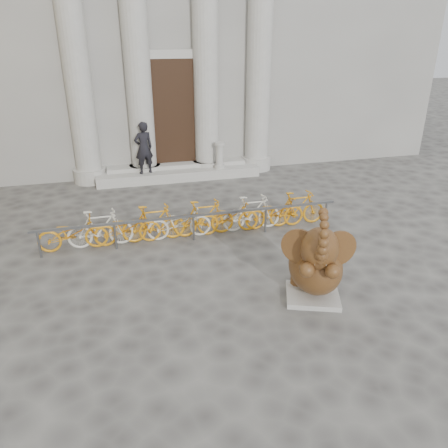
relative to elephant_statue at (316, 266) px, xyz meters
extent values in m
plane|color=#474442|center=(-1.33, -0.63, -0.78)|extent=(80.00, 80.00, 0.00)
cube|color=gray|center=(-1.33, 14.37, 5.22)|extent=(22.00, 10.00, 12.00)
cube|color=black|center=(-1.33, 9.29, 1.52)|extent=(2.40, 0.16, 4.00)
cylinder|color=#A8A59E|center=(-4.53, 9.17, 3.22)|extent=(0.90, 0.90, 8.00)
cylinder|color=#A8A59E|center=(-2.53, 9.17, 3.22)|extent=(0.90, 0.90, 8.00)
cylinder|color=#A8A59E|center=(-0.13, 9.17, 3.22)|extent=(0.90, 0.90, 8.00)
cylinder|color=#A8A59E|center=(1.87, 9.17, 3.22)|extent=(0.90, 0.90, 8.00)
cube|color=#A8A59E|center=(-1.33, 8.77, -0.60)|extent=(6.00, 1.20, 0.36)
cube|color=#A8A59E|center=(0.01, 0.03, -0.73)|extent=(1.34, 1.28, 0.11)
ellipsoid|color=black|center=(0.10, 0.25, -0.35)|extent=(1.15, 1.12, 0.69)
ellipsoid|color=black|center=(0.02, 0.05, -0.05)|extent=(1.42, 1.57, 1.11)
cylinder|color=black|center=(-0.12, 0.49, -0.53)|extent=(0.41, 0.41, 0.28)
cylinder|color=black|center=(0.42, 0.28, -0.53)|extent=(0.41, 0.41, 0.28)
cylinder|color=black|center=(-0.35, -0.26, 0.16)|extent=(0.47, 0.69, 0.43)
cylinder|color=black|center=(0.09, -0.43, 0.16)|extent=(0.47, 0.69, 0.43)
ellipsoid|color=black|center=(-0.12, -0.31, 0.55)|extent=(0.92, 0.90, 0.86)
cylinder|color=black|center=(-0.41, -0.06, 0.51)|extent=(0.60, 0.50, 0.73)
cylinder|color=black|center=(0.27, -0.32, 0.51)|extent=(0.73, 0.09, 0.73)
cone|color=beige|center=(-0.31, -0.46, 0.38)|extent=(0.10, 0.25, 0.11)
cone|color=beige|center=(-0.07, -0.55, 0.38)|extent=(0.20, 0.24, 0.11)
cube|color=slate|center=(-1.83, 3.35, -0.08)|extent=(8.00, 0.06, 0.06)
cylinder|color=slate|center=(-5.63, 3.35, -0.43)|extent=(0.06, 0.06, 0.70)
cylinder|color=slate|center=(-3.83, 3.35, -0.43)|extent=(0.06, 0.06, 0.70)
cylinder|color=slate|center=(-1.83, 3.35, -0.43)|extent=(0.06, 0.06, 0.70)
cylinder|color=slate|center=(0.17, 3.35, -0.43)|extent=(0.06, 0.06, 0.70)
cylinder|color=slate|center=(1.97, 3.35, -0.43)|extent=(0.06, 0.06, 0.70)
imported|color=orange|center=(-4.86, 3.60, -0.28)|extent=(1.70, 0.50, 1.00)
imported|color=beige|center=(-4.19, 3.60, -0.28)|extent=(1.66, 0.47, 1.00)
imported|color=orange|center=(-3.51, 3.60, -0.28)|extent=(1.70, 0.50, 1.00)
imported|color=orange|center=(-2.84, 3.60, -0.28)|extent=(1.66, 0.47, 1.00)
imported|color=beige|center=(-2.17, 3.60, -0.28)|extent=(1.70, 0.50, 1.00)
imported|color=orange|center=(-1.50, 3.60, -0.28)|extent=(1.66, 0.47, 1.00)
imported|color=orange|center=(-0.82, 3.60, -0.28)|extent=(1.70, 0.50, 1.00)
imported|color=beige|center=(-0.15, 3.60, -0.28)|extent=(1.66, 0.47, 1.00)
imported|color=orange|center=(0.52, 3.60, -0.28)|extent=(1.70, 0.50, 1.00)
imported|color=orange|center=(1.19, 3.60, -0.28)|extent=(1.66, 0.47, 1.00)
imported|color=black|center=(-2.58, 8.54, 0.51)|extent=(0.77, 0.62, 1.85)
cylinder|color=#A8A59E|center=(0.18, 8.47, -0.36)|extent=(0.40, 0.40, 0.12)
cylinder|color=#A8A59E|center=(0.18, 8.47, 0.03)|extent=(0.28, 0.28, 0.89)
cylinder|color=#A8A59E|center=(0.18, 8.47, 0.50)|extent=(0.40, 0.40, 0.10)
camera|label=1|loc=(-3.74, -6.91, 4.29)|focal=35.00mm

